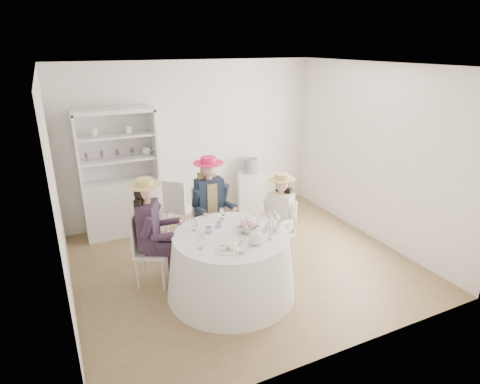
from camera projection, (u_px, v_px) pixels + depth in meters
name	position (u px, v px, depth m)	size (l,w,h in m)	color
ground	(243.00, 263.00, 5.72)	(4.50, 4.50, 0.00)	olive
ceiling	(244.00, 65.00, 4.78)	(4.50, 4.50, 0.00)	white
wall_back	(193.00, 141.00, 6.95)	(4.50, 4.50, 0.00)	white
wall_front	(341.00, 235.00, 3.56)	(4.50, 4.50, 0.00)	white
wall_left	(57.00, 200.00, 4.35)	(4.50, 4.50, 0.00)	white
wall_right	(375.00, 154.00, 6.15)	(4.50, 4.50, 0.00)	white
tea_table	(231.00, 264.00, 4.92)	(1.59, 1.59, 0.80)	white
hutch	(121.00, 191.00, 6.44)	(1.23, 0.53, 2.03)	silver
side_table	(250.00, 191.00, 7.47)	(0.46, 0.46, 0.72)	silver
hatbox	(250.00, 166.00, 7.30)	(0.27, 0.27, 0.27)	black
guest_left	(150.00, 227.00, 4.97)	(0.61, 0.55, 1.44)	silver
guest_mid	(210.00, 201.00, 5.68)	(0.54, 0.56, 1.49)	silver
guest_right	(280.00, 214.00, 5.54)	(0.56, 0.51, 1.31)	silver
spare_chair	(178.00, 206.00, 6.39)	(0.56, 0.56, 0.96)	silver
teacup_a	(209.00, 230.00, 4.82)	(0.09, 0.09, 0.07)	white
teacup_b	(219.00, 225.00, 4.97)	(0.07, 0.07, 0.07)	white
teacup_c	(246.00, 223.00, 5.01)	(0.09, 0.09, 0.08)	white
flower_bowl	(248.00, 230.00, 4.84)	(0.22, 0.22, 0.06)	white
flower_arrangement	(248.00, 225.00, 4.83)	(0.20, 0.20, 0.07)	pink
table_teapot	(256.00, 238.00, 4.54)	(0.24, 0.17, 0.18)	white
sandwich_plate	(227.00, 248.00, 4.43)	(0.27, 0.27, 0.06)	white
cupcake_stand	(273.00, 223.00, 4.89)	(0.24, 0.24, 0.23)	white
stemware_set	(231.00, 229.00, 4.76)	(0.96, 1.00, 0.15)	white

